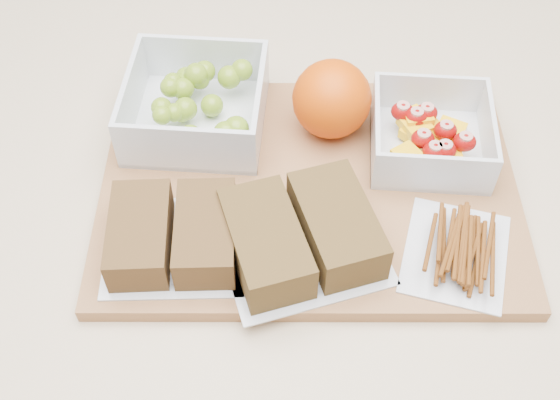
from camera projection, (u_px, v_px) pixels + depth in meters
The scene contains 8 objects.
counter at pixel (283, 386), 1.07m from camera, with size 1.20×0.90×0.90m, color beige.
cutting_board at pixel (309, 188), 0.72m from camera, with size 0.42×0.30×0.02m, color #A36E43.
grape_container at pixel (198, 104), 0.75m from camera, with size 0.14×0.14×0.06m.
fruit_container at pixel (430, 136), 0.72m from camera, with size 0.12×0.12×0.05m.
orange at pixel (332, 99), 0.73m from camera, with size 0.08×0.08×0.08m, color #E44E05.
sandwich_bag_left at pixel (173, 235), 0.65m from camera, with size 0.14×0.13×0.04m.
sandwich_bag_center at pixel (301, 235), 0.64m from camera, with size 0.19×0.18×0.05m.
pretzel_bag at pixel (458, 247), 0.65m from camera, with size 0.11×0.13×0.03m.
Camera 1 is at (0.03, -0.44, 1.46)m, focal length 45.00 mm.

